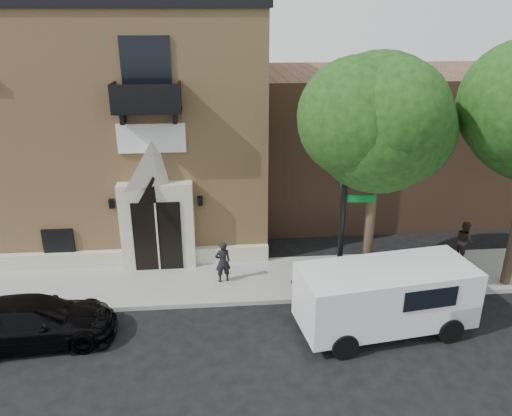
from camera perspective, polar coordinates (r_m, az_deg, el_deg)
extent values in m
plane|color=black|center=(16.51, -8.14, -11.30)|extent=(120.00, 120.00, 0.00)
cube|color=gray|center=(17.72, -4.67, -8.39)|extent=(42.00, 3.00, 0.15)
cube|color=tan|center=(22.68, -15.48, 9.61)|extent=(12.00, 10.00, 9.00)
cube|color=black|center=(22.25, -16.75, 21.38)|extent=(12.20, 10.20, 0.30)
cube|color=beige|center=(19.20, -16.82, -5.55)|extent=(12.00, 0.30, 0.60)
cube|color=beige|center=(18.21, -11.17, -1.99)|extent=(2.60, 0.55, 3.20)
pyramid|color=beige|center=(17.42, -11.72, 5.11)|extent=(2.60, 0.55, 1.50)
cube|color=black|center=(18.07, -11.19, -3.23)|extent=(1.70, 0.06, 2.60)
cube|color=beige|center=(18.03, -11.20, -3.29)|extent=(0.06, 0.04, 2.60)
cube|color=white|center=(17.40, -11.86, 7.81)|extent=(2.30, 0.10, 1.00)
cube|color=black|center=(16.82, -12.26, 10.80)|extent=(2.20, 0.90, 0.10)
cube|color=black|center=(16.32, -12.56, 12.07)|extent=(2.20, 0.06, 0.90)
cube|color=black|center=(16.91, -15.99, 12.08)|extent=(0.06, 0.90, 0.90)
cube|color=black|center=(16.64, -8.72, 12.50)|extent=(0.06, 0.90, 0.90)
cube|color=black|center=(17.06, -12.42, 15.02)|extent=(1.60, 0.08, 2.20)
cube|color=black|center=(19.38, -21.64, -3.65)|extent=(1.10, 0.10, 1.00)
cube|color=red|center=(19.40, -21.61, -3.61)|extent=(0.85, 0.06, 0.75)
cube|color=black|center=(18.26, -16.16, 0.49)|extent=(0.18, 0.18, 0.32)
cube|color=black|center=(17.90, -6.39, 0.81)|extent=(0.18, 0.18, 0.32)
cube|color=brown|center=(25.96, 20.21, 7.56)|extent=(18.00, 8.00, 6.40)
cylinder|color=#38281C|center=(16.53, 12.76, -2.74)|extent=(0.32, 0.32, 4.20)
sphere|color=#16320D|center=(15.44, 13.85, 9.43)|extent=(4.20, 4.20, 4.20)
sphere|color=#16320D|center=(16.04, 16.16, 8.55)|extent=(3.36, 3.36, 3.36)
sphere|color=#16320D|center=(15.00, 11.58, 10.06)|extent=(3.57, 3.57, 3.57)
sphere|color=#16320D|center=(14.78, 15.58, 10.33)|extent=(3.15, 3.15, 3.15)
imported|color=black|center=(15.89, -24.21, -11.76)|extent=(4.79, 2.27, 1.35)
cube|color=white|center=(15.22, 14.57, -9.56)|extent=(5.29, 2.72, 1.72)
cube|color=white|center=(16.44, 20.78, -9.91)|extent=(1.29, 2.14, 0.71)
cube|color=black|center=(16.27, 22.35, -7.21)|extent=(0.54, 1.74, 0.71)
cube|color=black|center=(14.68, 19.36, -9.79)|extent=(1.61, 0.27, 0.61)
cylinder|color=black|center=(14.34, 10.07, -15.27)|extent=(0.80, 0.36, 0.77)
cylinder|color=black|center=(15.79, 7.35, -11.28)|extent=(0.80, 0.36, 0.77)
cylinder|color=black|center=(15.75, 21.27, -12.87)|extent=(0.80, 0.36, 0.77)
cylinder|color=black|center=(17.08, 17.74, -9.50)|extent=(0.80, 0.36, 0.77)
cylinder|color=black|center=(15.59, 9.98, 0.72)|extent=(0.18, 0.18, 6.59)
cube|color=#055E21|center=(15.63, 11.80, 1.07)|extent=(0.93, 0.16, 0.24)
cube|color=#055E21|center=(15.92, 9.85, 2.65)|extent=(0.16, 0.93, 0.24)
cylinder|color=#BC0200|center=(16.96, 4.77, -9.43)|extent=(0.36, 0.36, 0.08)
cylinder|color=#BC0200|center=(16.80, 4.80, -8.51)|extent=(0.26, 0.26, 0.55)
sphere|color=#BC0200|center=(16.65, 4.83, -7.60)|extent=(0.26, 0.26, 0.26)
cylinder|color=#BC0200|center=(16.78, 4.81, -8.38)|extent=(0.45, 0.12, 0.12)
cube|color=#0D3216|center=(17.77, 17.72, -7.13)|extent=(1.81, 1.10, 1.06)
cube|color=black|center=(17.50, 17.94, -5.46)|extent=(1.86, 1.16, 0.12)
imported|color=#3C5E2E|center=(18.76, -11.52, -5.61)|extent=(0.60, 0.52, 0.64)
imported|color=black|center=(17.24, -3.82, -6.16)|extent=(0.61, 0.47, 1.50)
imported|color=#322622|center=(20.29, 22.69, -3.42)|extent=(0.66, 0.80, 1.51)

